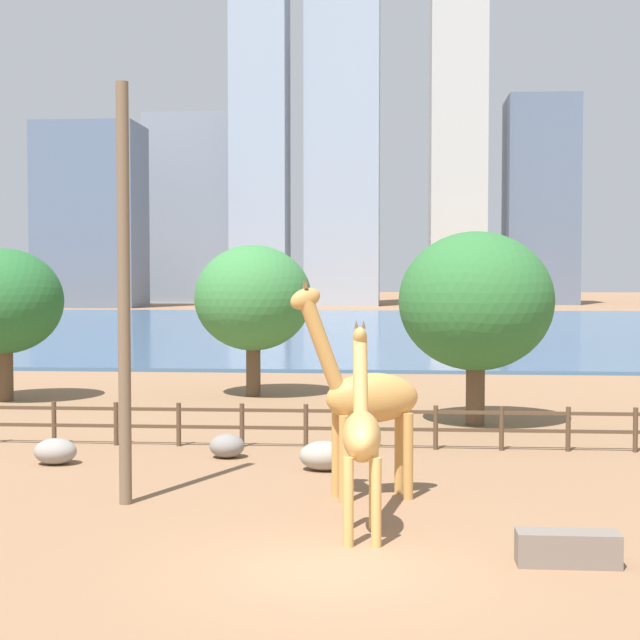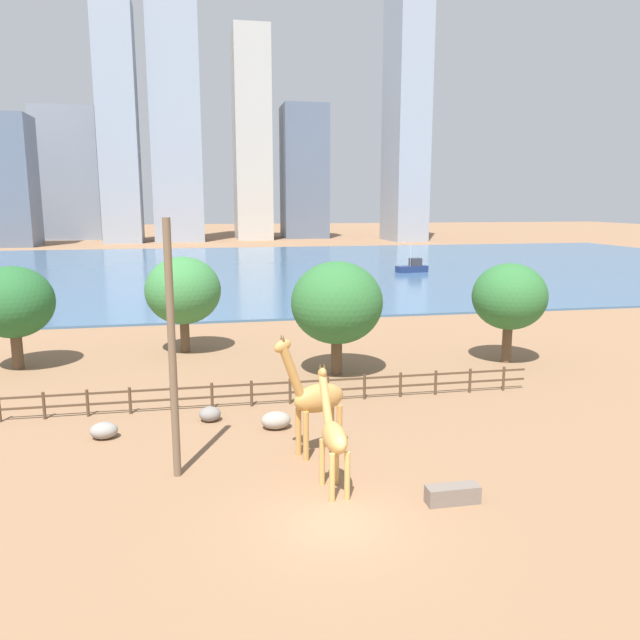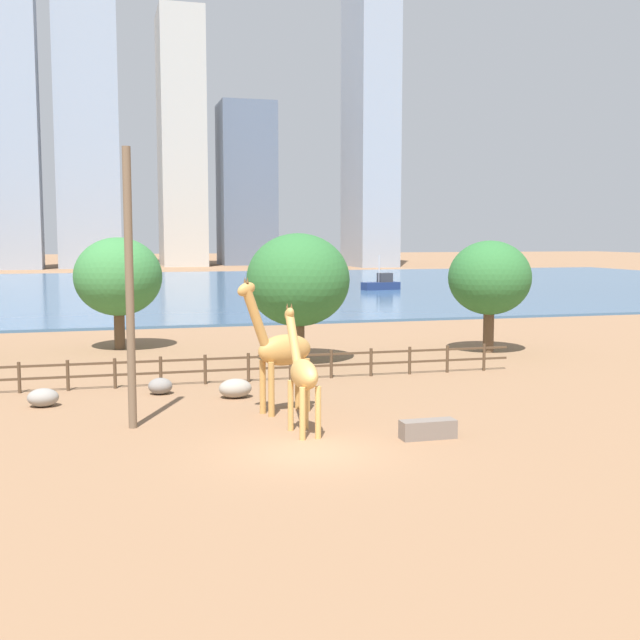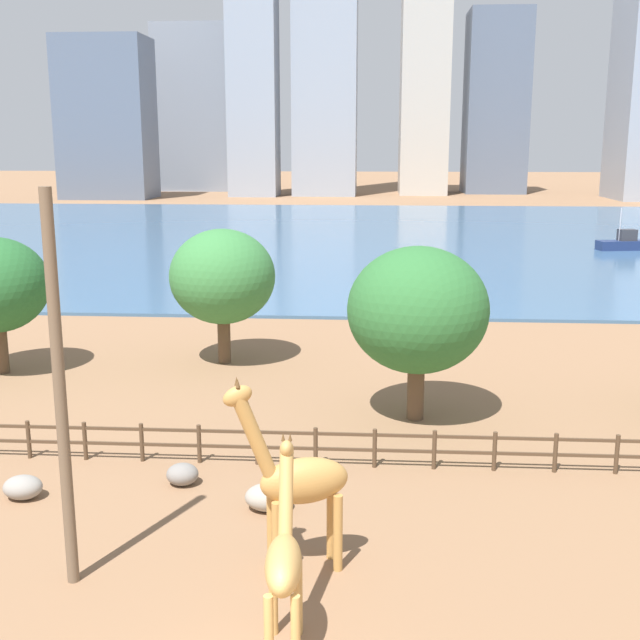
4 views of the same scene
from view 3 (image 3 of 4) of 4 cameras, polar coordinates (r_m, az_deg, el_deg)
The scene contains 19 objects.
ground_plane at distance 103.05m, azimuth -12.05°, elevation 2.26°, with size 400.00×400.00×0.00m, color #8C6647.
harbor_water at distance 100.05m, azimuth -11.95°, elevation 2.21°, with size 180.00×86.00×0.20m, color #3D6084.
giraffe_tall at distance 29.17m, azimuth -2.81°, elevation -2.12°, with size 3.11×1.58×5.03m.
giraffe_companion at distance 26.19m, azimuth -1.26°, elevation -3.81°, with size 0.86×2.98×4.18m.
utility_pole at distance 27.35m, azimuth -13.39°, elevation 2.12°, with size 0.28×0.28×9.37m, color brown.
boulder_near_fence at distance 32.36m, azimuth -6.04°, elevation -4.85°, with size 1.32×1.03×0.77m, color gray.
boulder_by_pole at distance 33.56m, azimuth -11.29°, elevation -4.63°, with size 0.99×0.90×0.67m, color gray.
boulder_small at distance 32.29m, azimuth -19.10°, elevation -5.23°, with size 1.16×0.94×0.70m, color gray.
feeding_trough at distance 26.09m, azimuth 7.68°, elevation -7.71°, with size 1.80×0.60×0.60m, color #72665B.
enclosure_fence at distance 35.58m, azimuth -6.15°, elevation -3.26°, with size 26.12×0.14×1.30m.
tree_left_large at distance 46.95m, azimuth -14.16°, elevation 2.98°, with size 4.94×4.94×6.39m.
tree_center_broad at distance 45.33m, azimuth 11.97°, elevation 2.92°, with size 4.56×4.56×6.21m.
tree_right_tall at distance 40.69m, azimuth -1.57°, elevation 2.84°, with size 5.25×5.25×6.60m.
boat_sailboat at distance 94.25m, azimuth 4.40°, elevation 2.57°, with size 4.68×2.38×4.02m.
skyline_tower_needle at distance 179.39m, azimuth -9.84°, elevation 12.46°, with size 9.34×14.96×53.93m, color #B7B2A8.
skyline_block_central at distance 170.19m, azimuth -20.96°, elevation 12.96°, with size 9.20×8.89×56.53m, color #939EAD.
skyline_tower_glass at distance 184.54m, azimuth -5.25°, elevation 9.56°, with size 12.18×12.27×36.11m, color slate.
skyline_block_right at distance 176.75m, azimuth 3.61°, elevation 17.64°, with size 8.27×15.71×84.39m, color #939EAD.
skyline_block_wide at distance 176.85m, azimuth -16.45°, elevation 19.55°, with size 12.27×11.61×97.29m, color #939EAD.
Camera 3 is at (-5.80, -22.68, 6.45)m, focal length 45.00 mm.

